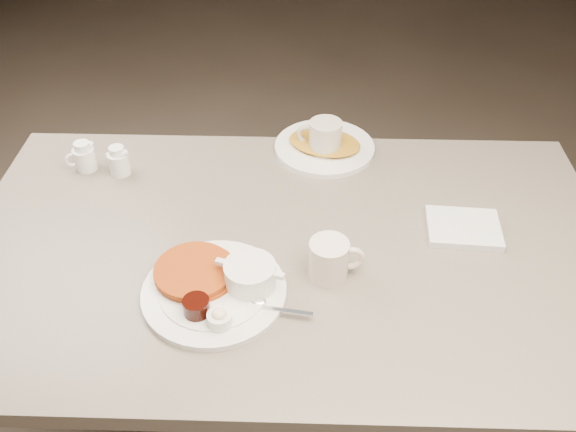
{
  "coord_description": "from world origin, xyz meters",
  "views": [
    {
      "loc": [
        0.03,
        -1.03,
        1.71
      ],
      "look_at": [
        0.0,
        0.02,
        0.82
      ],
      "focal_mm": 38.39,
      "sensor_mm": 36.0,
      "label": 1
    }
  ],
  "objects_px": {
    "creamer_left": "(84,157)",
    "creamer_right": "(119,161)",
    "coffee_mug_far": "(324,139)",
    "diner_table": "(288,296)",
    "main_plate": "(218,284)",
    "coffee_mug_near": "(330,259)",
    "hash_plate": "(325,146)"
  },
  "relations": [
    {
      "from": "creamer_left",
      "to": "creamer_right",
      "type": "bearing_deg",
      "value": -9.98
    },
    {
      "from": "creamer_right",
      "to": "coffee_mug_far",
      "type": "bearing_deg",
      "value": 10.88
    },
    {
      "from": "diner_table",
      "to": "main_plate",
      "type": "bearing_deg",
      "value": -133.46
    },
    {
      "from": "coffee_mug_near",
      "to": "creamer_right",
      "type": "bearing_deg",
      "value": 146.53
    },
    {
      "from": "diner_table",
      "to": "main_plate",
      "type": "height_order",
      "value": "main_plate"
    },
    {
      "from": "main_plate",
      "to": "creamer_right",
      "type": "distance_m",
      "value": 0.52
    },
    {
      "from": "coffee_mug_near",
      "to": "creamer_right",
      "type": "relative_size",
      "value": 1.56
    },
    {
      "from": "creamer_left",
      "to": "creamer_right",
      "type": "relative_size",
      "value": 1.01
    },
    {
      "from": "coffee_mug_near",
      "to": "creamer_right",
      "type": "distance_m",
      "value": 0.65
    },
    {
      "from": "coffee_mug_far",
      "to": "creamer_left",
      "type": "height_order",
      "value": "coffee_mug_far"
    },
    {
      "from": "diner_table",
      "to": "coffee_mug_near",
      "type": "distance_m",
      "value": 0.25
    },
    {
      "from": "coffee_mug_far",
      "to": "creamer_right",
      "type": "bearing_deg",
      "value": -169.12
    },
    {
      "from": "coffee_mug_far",
      "to": "creamer_right",
      "type": "distance_m",
      "value": 0.54
    },
    {
      "from": "coffee_mug_near",
      "to": "hash_plate",
      "type": "distance_m",
      "value": 0.48
    },
    {
      "from": "creamer_right",
      "to": "main_plate",
      "type": "bearing_deg",
      "value": -53.56
    },
    {
      "from": "coffee_mug_near",
      "to": "creamer_left",
      "type": "distance_m",
      "value": 0.74
    },
    {
      "from": "main_plate",
      "to": "coffee_mug_far",
      "type": "xyz_separation_m",
      "value": [
        0.23,
        0.52,
        0.03
      ]
    },
    {
      "from": "coffee_mug_far",
      "to": "hash_plate",
      "type": "xyz_separation_m",
      "value": [
        0.0,
        0.02,
        -0.04
      ]
    },
    {
      "from": "main_plate",
      "to": "hash_plate",
      "type": "height_order",
      "value": "main_plate"
    },
    {
      "from": "creamer_left",
      "to": "hash_plate",
      "type": "distance_m",
      "value": 0.64
    },
    {
      "from": "creamer_left",
      "to": "hash_plate",
      "type": "relative_size",
      "value": 0.23
    },
    {
      "from": "main_plate",
      "to": "coffee_mug_far",
      "type": "height_order",
      "value": "coffee_mug_far"
    },
    {
      "from": "main_plate",
      "to": "coffee_mug_near",
      "type": "bearing_deg",
      "value": 14.01
    },
    {
      "from": "coffee_mug_near",
      "to": "coffee_mug_far",
      "type": "relative_size",
      "value": 0.92
    },
    {
      "from": "coffee_mug_near",
      "to": "creamer_left",
      "type": "height_order",
      "value": "coffee_mug_near"
    },
    {
      "from": "coffee_mug_near",
      "to": "hash_plate",
      "type": "bearing_deg",
      "value": 90.37
    },
    {
      "from": "coffee_mug_near",
      "to": "coffee_mug_far",
      "type": "bearing_deg",
      "value": 90.76
    },
    {
      "from": "main_plate",
      "to": "creamer_right",
      "type": "xyz_separation_m",
      "value": [
        -0.31,
        0.42,
        0.01
      ]
    },
    {
      "from": "coffee_mug_far",
      "to": "creamer_left",
      "type": "bearing_deg",
      "value": -172.22
    },
    {
      "from": "main_plate",
      "to": "diner_table",
      "type": "bearing_deg",
      "value": 46.54
    },
    {
      "from": "main_plate",
      "to": "hash_plate",
      "type": "bearing_deg",
      "value": 66.84
    },
    {
      "from": "diner_table",
      "to": "main_plate",
      "type": "relative_size",
      "value": 3.8
    }
  ]
}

